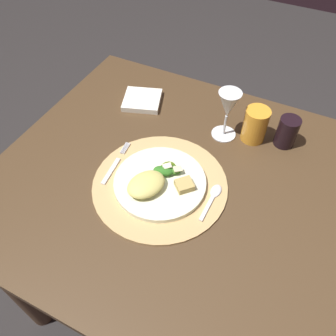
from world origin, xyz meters
TOP-DOWN VIEW (x-y plane):
  - ground_plane at (0.00, 0.00)m, footprint 6.00×6.00m
  - dining_table at (0.00, 0.00)m, footprint 1.12×0.91m
  - placemat at (-0.08, -0.04)m, footprint 0.37×0.37m
  - dinner_plate at (-0.08, -0.04)m, footprint 0.25×0.25m
  - pasta_serving at (-0.10, -0.08)m, footprint 0.12×0.13m
  - salad_greens at (-0.07, -0.01)m, footprint 0.08×0.07m
  - bread_piece at (-0.01, -0.04)m, footprint 0.06×0.06m
  - fork at (-0.23, -0.04)m, footprint 0.03×0.17m
  - spoon at (0.07, -0.02)m, footprint 0.03×0.13m
  - napkin at (-0.30, 0.25)m, footprint 0.15×0.15m
  - wine_glass at (0.01, 0.22)m, footprint 0.08×0.08m
  - amber_tumbler at (0.09, 0.25)m, footprint 0.07×0.07m
  - dark_tumbler at (0.19, 0.27)m, footprint 0.06×0.06m

SIDE VIEW (x-z plane):
  - ground_plane at x=0.00m, z-range 0.00..0.00m
  - dining_table at x=0.00m, z-range 0.20..0.95m
  - placemat at x=-0.08m, z-range 0.75..0.75m
  - spoon at x=0.07m, z-range 0.75..0.76m
  - fork at x=-0.23m, z-range 0.75..0.76m
  - napkin at x=-0.30m, z-range 0.75..0.77m
  - dinner_plate at x=-0.08m, z-range 0.75..0.77m
  - bread_piece at x=-0.01m, z-range 0.77..0.79m
  - salad_greens at x=-0.07m, z-range 0.77..0.79m
  - pasta_serving at x=-0.10m, z-range 0.77..0.80m
  - dark_tumbler at x=0.19m, z-range 0.75..0.84m
  - amber_tumbler at x=0.09m, z-range 0.75..0.86m
  - wine_glass at x=0.01m, z-range 0.78..0.94m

